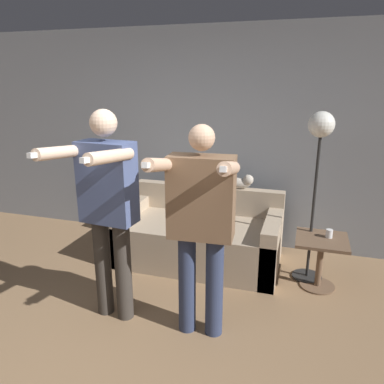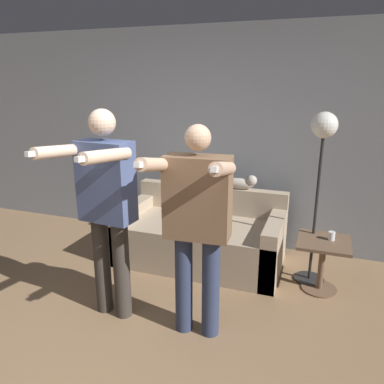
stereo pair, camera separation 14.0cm
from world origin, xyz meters
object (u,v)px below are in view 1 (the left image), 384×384
at_px(person_left, 107,203).
at_px(side_table, 321,252).
at_px(floor_lamp, 319,149).
at_px(cup, 329,234).
at_px(person_right, 201,219).
at_px(couch, 199,237).
at_px(cat, 237,182).

xyz_separation_m(person_left, side_table, (1.71, 1.03, -0.66)).
distance_m(floor_lamp, side_table, 1.00).
bearing_deg(cup, floor_lamp, 145.99).
relative_size(person_right, cup, 20.54).
xyz_separation_m(couch, cat, (0.35, 0.37, 0.58)).
height_order(side_table, cup, cup).
distance_m(cat, floor_lamp, 1.07).
height_order(couch, side_table, couch).
distance_m(side_table, cup, 0.20).
bearing_deg(side_table, couch, 171.13).
height_order(person_right, cat, person_right).
bearing_deg(couch, cup, -6.63).
bearing_deg(person_left, cat, 69.26).
relative_size(couch, cat, 3.58).
xyz_separation_m(floor_lamp, side_table, (0.10, -0.16, -0.99)).
bearing_deg(person_right, cat, 86.51).
bearing_deg(side_table, cup, 35.72).
bearing_deg(person_right, floor_lamp, 50.94).
relative_size(cat, cup, 6.09).
bearing_deg(cat, side_table, -31.05).
bearing_deg(cat, cup, -27.53).
xyz_separation_m(side_table, cup, (0.06, 0.04, 0.18)).
relative_size(cat, floor_lamp, 0.29).
bearing_deg(floor_lamp, person_left, -143.57).
relative_size(person_right, floor_lamp, 0.99).
bearing_deg(person_left, side_table, 35.71).
xyz_separation_m(person_right, side_table, (0.93, 1.03, -0.61)).
relative_size(person_left, cup, 21.61).
xyz_separation_m(person_left, floor_lamp, (1.60, 1.18, 0.33)).
bearing_deg(person_right, side_table, 43.71).
height_order(couch, floor_lamp, floor_lamp).
height_order(floor_lamp, side_table, floor_lamp).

